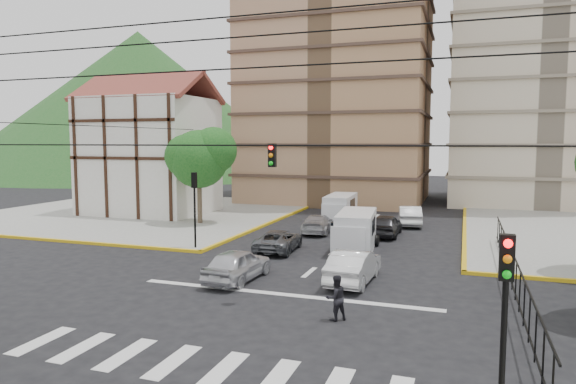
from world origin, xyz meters
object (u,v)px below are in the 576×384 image
at_px(traffic_light_se, 505,307).
at_px(van_left_lane, 340,209).
at_px(car_white_front_right, 354,266).
at_px(car_silver_front_left, 237,264).
at_px(pedestrian_crosswalk, 336,298).
at_px(van_right_lane, 355,233).
at_px(traffic_light_nw, 195,197).

bearing_deg(traffic_light_se, van_left_lane, 109.43).
distance_m(van_left_lane, car_white_front_right, 17.05).
distance_m(car_silver_front_left, pedestrian_crosswalk, 6.60).
bearing_deg(car_silver_front_left, traffic_light_se, 138.62).
xyz_separation_m(van_left_lane, pedestrian_crosswalk, (4.94, -21.47, -0.24)).
bearing_deg(car_silver_front_left, van_right_lane, -112.54).
xyz_separation_m(van_left_lane, car_silver_front_left, (-0.55, -17.83, -0.32)).
bearing_deg(van_right_lane, pedestrian_crosswalk, -87.48).
relative_size(car_silver_front_left, car_white_front_right, 0.95).
xyz_separation_m(van_right_lane, car_white_front_right, (1.26, -6.50, -0.35)).
bearing_deg(traffic_light_nw, van_right_lane, 16.64).
height_order(traffic_light_se, car_silver_front_left, traffic_light_se).
distance_m(traffic_light_se, traffic_light_nw, 22.06).
xyz_separation_m(traffic_light_nw, car_white_front_right, (10.19, -3.83, -2.36)).
bearing_deg(pedestrian_crosswalk, van_right_lane, -124.48).
height_order(traffic_light_nw, car_silver_front_left, traffic_light_nw).
distance_m(traffic_light_se, van_left_lane, 29.97).
bearing_deg(traffic_light_nw, van_left_lane, 65.82).
xyz_separation_m(car_silver_front_left, car_white_front_right, (5.08, 1.40, 0.01)).
bearing_deg(car_white_front_right, van_left_lane, -72.18).
bearing_deg(van_left_lane, car_silver_front_left, -93.93).
bearing_deg(traffic_light_se, pedestrian_crosswalk, 126.65).
height_order(traffic_light_se, van_left_lane, traffic_light_se).
relative_size(van_right_lane, car_white_front_right, 1.14).
xyz_separation_m(traffic_light_nw, pedestrian_crosswalk, (10.60, -8.88, -2.30)).
height_order(traffic_light_nw, car_white_front_right, traffic_light_nw).
relative_size(traffic_light_se, car_white_front_right, 0.96).
relative_size(van_right_lane, van_left_lane, 1.07).
distance_m(traffic_light_nw, pedestrian_crosswalk, 14.02).
distance_m(traffic_light_nw, car_white_front_right, 11.14).
bearing_deg(traffic_light_se, car_silver_front_left, 135.35).
distance_m(traffic_light_nw, car_silver_front_left, 7.68).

